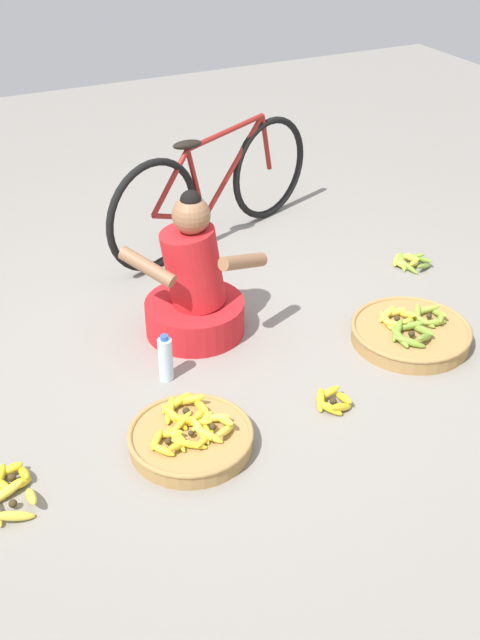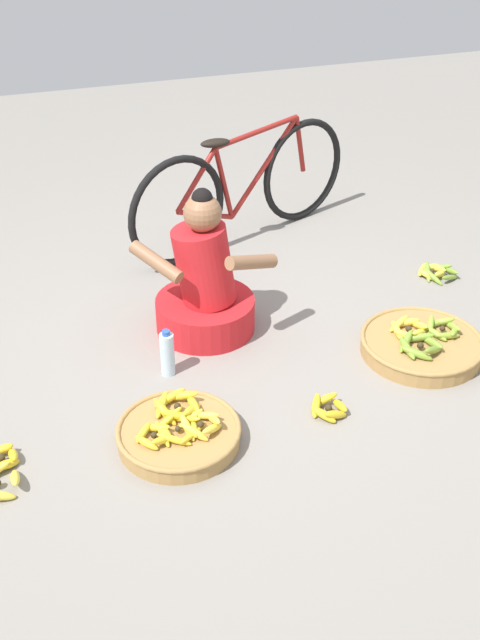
% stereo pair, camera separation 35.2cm
% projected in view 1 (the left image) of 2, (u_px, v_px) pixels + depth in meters
% --- Properties ---
extents(ground_plane, '(10.00, 10.00, 0.00)m').
position_uv_depth(ground_plane, '(223.00, 359.00, 3.87)').
color(ground_plane, gray).
extents(vendor_woman_front, '(0.71, 0.54, 0.80)m').
position_uv_depth(vendor_woman_front, '(194.00, 290.00, 3.95)').
color(vendor_woman_front, red).
rests_on(vendor_woman_front, ground).
extents(bicycle_leaning, '(1.61, 0.64, 0.73)m').
position_uv_depth(bicycle_leaning, '(215.00, 188.00, 4.79)').
color(bicycle_leaning, black).
rests_on(bicycle_leaning, ground).
extents(banana_basket_front_center, '(0.54, 0.54, 0.16)m').
position_uv_depth(banana_basket_front_center, '(191.00, 436.00, 3.30)').
color(banana_basket_front_center, '#A87F47').
rests_on(banana_basket_front_center, ground).
extents(banana_basket_front_left, '(0.62, 0.62, 0.16)m').
position_uv_depth(banana_basket_front_left, '(411.00, 332.00, 3.98)').
color(banana_basket_front_left, '#A87F47').
rests_on(banana_basket_front_left, ground).
extents(loose_bananas_back_right, '(0.24, 0.24, 0.09)m').
position_uv_depth(loose_bananas_back_right, '(410.00, 261.00, 4.68)').
color(loose_bananas_back_right, olive).
rests_on(loose_bananas_back_right, ground).
extents(loose_bananas_back_left, '(0.18, 0.19, 0.09)m').
position_uv_depth(loose_bananas_back_left, '(333.00, 401.00, 3.54)').
color(loose_bananas_back_left, gold).
rests_on(loose_bananas_back_left, ground).
extents(loose_bananas_back_center, '(0.21, 0.34, 0.09)m').
position_uv_depth(loose_bananas_back_center, '(11.00, 491.00, 3.06)').
color(loose_bananas_back_center, yellow).
rests_on(loose_bananas_back_center, ground).
extents(water_bottle, '(0.07, 0.07, 0.25)m').
position_uv_depth(water_bottle, '(166.00, 359.00, 3.67)').
color(water_bottle, silver).
rests_on(water_bottle, ground).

